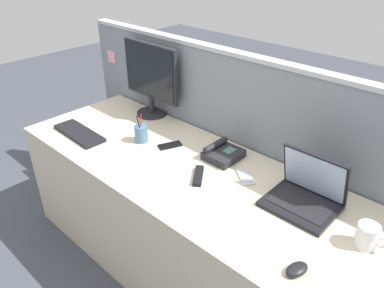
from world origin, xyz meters
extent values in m
plane|color=#424751|center=(0.00, 0.00, 0.00)|extent=(10.00, 10.00, 0.00)
cube|color=beige|center=(0.00, 0.00, 0.37)|extent=(2.17, 0.78, 0.74)
cube|color=gray|center=(0.00, 0.43, 0.63)|extent=(2.56, 0.06, 1.25)
cube|color=#B7BAC1|center=(0.00, 0.43, 1.27)|extent=(2.56, 0.07, 0.02)
cube|color=pink|center=(-1.14, 0.39, 1.02)|extent=(0.09, 0.01, 0.09)
cylinder|color=#232328|center=(-0.64, 0.32, 0.75)|extent=(0.21, 0.21, 0.02)
cylinder|color=#232328|center=(-0.64, 0.32, 0.82)|extent=(0.04, 0.04, 0.12)
cube|color=#232328|center=(-0.64, 0.34, 1.04)|extent=(0.48, 0.03, 0.37)
cube|color=black|center=(-0.64, 0.32, 1.04)|extent=(0.45, 0.01, 0.34)
cube|color=black|center=(0.62, 0.11, 0.75)|extent=(0.32, 0.26, 0.02)
cube|color=black|center=(0.62, 0.12, 0.76)|extent=(0.28, 0.19, 0.00)
cube|color=black|center=(0.62, 0.21, 0.87)|extent=(0.32, 0.07, 0.23)
cube|color=#9EB2D1|center=(0.62, 0.20, 0.87)|extent=(0.29, 0.06, 0.21)
cube|color=#232328|center=(0.09, 0.21, 0.76)|extent=(0.17, 0.20, 0.04)
cube|color=#4C6B5B|center=(0.12, 0.23, 0.78)|extent=(0.05, 0.07, 0.01)
cylinder|color=#232328|center=(0.03, 0.21, 0.80)|extent=(0.04, 0.18, 0.04)
cube|color=black|center=(-0.74, -0.19, 0.75)|extent=(0.40, 0.15, 0.02)
ellipsoid|color=black|center=(0.80, -0.24, 0.75)|extent=(0.08, 0.11, 0.03)
cylinder|color=#4C7093|center=(-0.39, 0.02, 0.79)|extent=(0.08, 0.08, 0.10)
cylinder|color=red|center=(-0.39, 0.03, 0.85)|extent=(0.01, 0.01, 0.14)
cylinder|color=black|center=(-0.38, 0.01, 0.85)|extent=(0.02, 0.02, 0.14)
cube|color=black|center=(-0.22, 0.10, 0.74)|extent=(0.11, 0.15, 0.01)
cube|color=#B7BAC1|center=(0.30, 0.13, 0.74)|extent=(0.15, 0.14, 0.01)
cube|color=black|center=(0.12, -0.03, 0.75)|extent=(0.14, 0.16, 0.02)
cylinder|color=white|center=(0.93, 0.07, 0.79)|extent=(0.09, 0.09, 0.10)
torus|color=white|center=(0.99, 0.07, 0.79)|extent=(0.05, 0.01, 0.05)
camera|label=1|loc=(1.18, -1.22, 1.85)|focal=35.01mm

